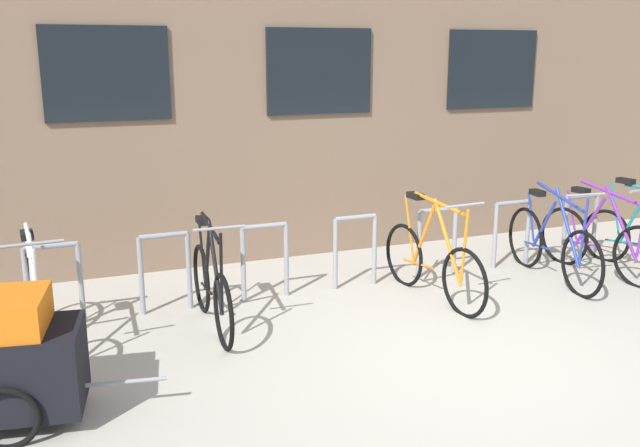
{
  "coord_description": "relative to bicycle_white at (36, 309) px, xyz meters",
  "views": [
    {
      "loc": [
        -3.07,
        -4.59,
        2.46
      ],
      "look_at": [
        -0.62,
        1.6,
        0.81
      ],
      "focal_mm": 39.2,
      "sensor_mm": 36.0,
      "label": 1
    }
  ],
  "objects": [
    {
      "name": "bike_trailer",
      "position": [
        -0.17,
        -1.1,
        0.07
      ],
      "size": [
        1.48,
        0.76,
        0.93
      ],
      "color": "black",
      "rests_on": "ground"
    },
    {
      "name": "bicycle_purple",
      "position": [
        5.89,
        -0.0,
        -0.02
      ],
      "size": [
        0.44,
        1.7,
        1.09
      ],
      "color": "black",
      "rests_on": "ground"
    },
    {
      "name": "bicycle_white",
      "position": [
        0.0,
        0.0,
        0.0
      ],
      "size": [
        0.44,
        1.78,
        1.11
      ],
      "color": "black",
      "rests_on": "ground"
    },
    {
      "name": "bicycle_orange",
      "position": [
        3.73,
        0.0,
        -0.02
      ],
      "size": [
        0.44,
        1.72,
        1.1
      ],
      "color": "black",
      "rests_on": "ground"
    },
    {
      "name": "ground_plane",
      "position": [
        3.25,
        -1.27,
        -0.41
      ],
      "size": [
        42.0,
        42.0,
        0.0
      ],
      "primitive_type": "plane",
      "color": "#B2ADA0"
    },
    {
      "name": "bicycle_blue",
      "position": [
        5.26,
        0.05,
        -0.02
      ],
      "size": [
        0.44,
        1.8,
        1.09
      ],
      "color": "black",
      "rests_on": "ground"
    },
    {
      "name": "bike_rack",
      "position": [
        3.15,
        0.63,
        0.06
      ],
      "size": [
        6.51,
        0.05,
        0.79
      ],
      "color": "gray",
      "rests_on": "ground"
    },
    {
      "name": "bicycle_black",
      "position": [
        1.47,
        0.08,
        -0.03
      ],
      "size": [
        0.44,
        1.62,
        1.07
      ],
      "color": "black",
      "rests_on": "ground"
    }
  ]
}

